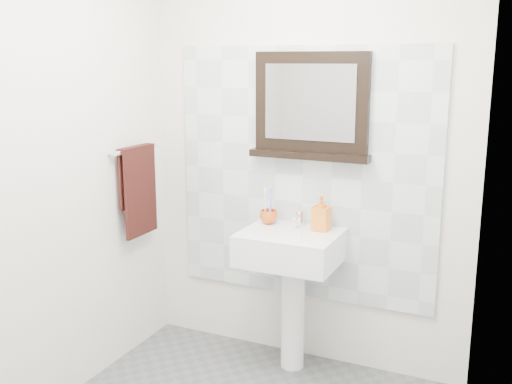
% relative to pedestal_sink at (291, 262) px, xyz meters
% --- Properties ---
extents(back_wall, '(2.00, 0.01, 2.50)m').
position_rel_pedestal_sink_xyz_m(back_wall, '(-0.01, 0.23, 0.57)').
color(back_wall, silver).
rests_on(back_wall, ground).
extents(front_wall, '(2.00, 0.01, 2.50)m').
position_rel_pedestal_sink_xyz_m(front_wall, '(-0.01, -1.97, 0.57)').
color(front_wall, silver).
rests_on(front_wall, ground).
extents(left_wall, '(0.01, 2.20, 2.50)m').
position_rel_pedestal_sink_xyz_m(left_wall, '(-1.01, -0.87, 0.57)').
color(left_wall, silver).
rests_on(left_wall, ground).
extents(right_wall, '(0.01, 2.20, 2.50)m').
position_rel_pedestal_sink_xyz_m(right_wall, '(0.99, -0.87, 0.57)').
color(right_wall, silver).
rests_on(right_wall, ground).
extents(splashback, '(1.60, 0.02, 1.50)m').
position_rel_pedestal_sink_xyz_m(splashback, '(-0.01, 0.21, 0.47)').
color(splashback, silver).
rests_on(splashback, back_wall).
extents(pedestal_sink, '(0.55, 0.44, 0.96)m').
position_rel_pedestal_sink_xyz_m(pedestal_sink, '(0.00, 0.00, 0.00)').
color(pedestal_sink, white).
rests_on(pedestal_sink, ground).
extents(toothbrush_cup, '(0.14, 0.14, 0.08)m').
position_rel_pedestal_sink_xyz_m(toothbrush_cup, '(-0.19, 0.10, 0.23)').
color(toothbrush_cup, '#CB4E17').
rests_on(toothbrush_cup, pedestal_sink).
extents(toothbrushes, '(0.05, 0.04, 0.21)m').
position_rel_pedestal_sink_xyz_m(toothbrushes, '(-0.19, 0.10, 0.31)').
color(toothbrushes, white).
rests_on(toothbrushes, toothbrush_cup).
extents(soap_dispenser, '(0.10, 0.10, 0.21)m').
position_rel_pedestal_sink_xyz_m(soap_dispenser, '(0.15, 0.10, 0.29)').
color(soap_dispenser, '#E4501A').
rests_on(soap_dispenser, pedestal_sink).
extents(framed_mirror, '(0.71, 0.11, 0.61)m').
position_rel_pedestal_sink_xyz_m(framed_mirror, '(0.04, 0.19, 0.87)').
color(framed_mirror, black).
rests_on(framed_mirror, back_wall).
extents(towel_bar, '(0.07, 0.40, 0.03)m').
position_rel_pedestal_sink_xyz_m(towel_bar, '(-0.96, -0.13, 0.61)').
color(towel_bar, silver).
rests_on(towel_bar, left_wall).
extents(hand_towel, '(0.06, 0.30, 0.55)m').
position_rel_pedestal_sink_xyz_m(hand_towel, '(-0.95, -0.13, 0.40)').
color(hand_towel, black).
rests_on(hand_towel, towel_bar).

